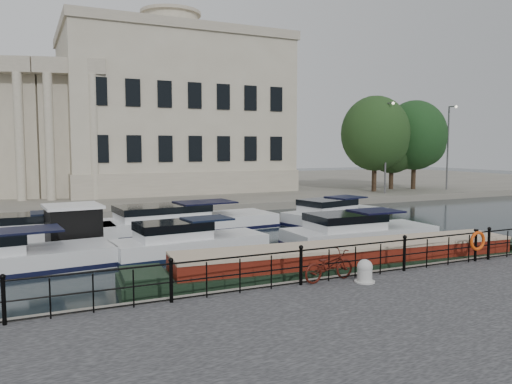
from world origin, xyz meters
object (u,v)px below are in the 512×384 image
at_px(mooring_bollard, 365,271).
at_px(harbour_hut, 73,230).
at_px(bicycle, 329,266).
at_px(narrowboat, 351,266).
at_px(life_ring_post, 477,241).

bearing_deg(mooring_bollard, harbour_hut, 123.08).
height_order(bicycle, mooring_bollard, bicycle).
relative_size(mooring_bollard, harbour_hut, 0.21).
bearing_deg(narrowboat, bicycle, -134.49).
distance_m(bicycle, harbour_hut, 12.65).
bearing_deg(narrowboat, life_ring_post, -21.10).
xyz_separation_m(bicycle, harbour_hut, (-6.51, 10.85, -0.09)).
height_order(life_ring_post, narrowboat, life_ring_post).
bearing_deg(harbour_hut, bicycle, -63.53).
xyz_separation_m(life_ring_post, narrowboat, (-4.09, 1.99, -0.92)).
bearing_deg(bicycle, mooring_bollard, -128.23).
bearing_deg(bicycle, life_ring_post, -96.76).
bearing_deg(narrowboat, harbour_hut, 139.35).
bearing_deg(life_ring_post, bicycle, 179.59).
xyz_separation_m(bicycle, life_ring_post, (6.35, -0.05, 0.25)).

